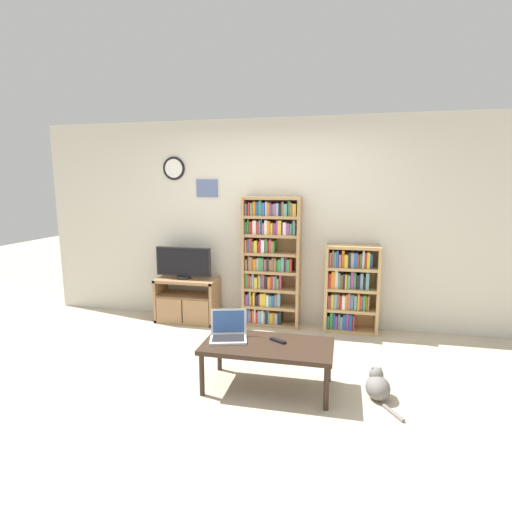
{
  "coord_description": "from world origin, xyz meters",
  "views": [
    {
      "loc": [
        0.92,
        -3.24,
        1.79
      ],
      "look_at": [
        -0.02,
        0.97,
        1.02
      ],
      "focal_mm": 28.0,
      "sensor_mm": 36.0,
      "label": 1
    }
  ],
  "objects_px": {
    "tv_stand": "(187,300)",
    "bookshelf_short": "(350,288)",
    "remote_near_laptop": "(278,341)",
    "television": "(183,263)",
    "cat": "(378,386)",
    "laptop": "(229,332)",
    "bookshelf_tall": "(269,261)",
    "coffee_table": "(268,348)"
  },
  "relations": [
    {
      "from": "coffee_table",
      "to": "television",
      "type": "bearing_deg",
      "value": 132.98
    },
    {
      "from": "television",
      "to": "bookshelf_tall",
      "type": "distance_m",
      "value": 1.12
    },
    {
      "from": "tv_stand",
      "to": "bookshelf_short",
      "type": "height_order",
      "value": "bookshelf_short"
    },
    {
      "from": "laptop",
      "to": "remote_near_laptop",
      "type": "bearing_deg",
      "value": -13.0
    },
    {
      "from": "coffee_table",
      "to": "remote_near_laptop",
      "type": "relative_size",
      "value": 7.1
    },
    {
      "from": "television",
      "to": "laptop",
      "type": "distance_m",
      "value": 1.82
    },
    {
      "from": "television",
      "to": "tv_stand",
      "type": "bearing_deg",
      "value": -1.1
    },
    {
      "from": "bookshelf_short",
      "to": "remote_near_laptop",
      "type": "distance_m",
      "value": 1.68
    },
    {
      "from": "television",
      "to": "laptop",
      "type": "xyz_separation_m",
      "value": [
        1.04,
        -1.47,
        -0.31
      ]
    },
    {
      "from": "bookshelf_tall",
      "to": "cat",
      "type": "bearing_deg",
      "value": -52.03
    },
    {
      "from": "television",
      "to": "coffee_table",
      "type": "xyz_separation_m",
      "value": [
        1.41,
        -1.52,
        -0.41
      ]
    },
    {
      "from": "laptop",
      "to": "coffee_table",
      "type": "bearing_deg",
      "value": -22.81
    },
    {
      "from": "coffee_table",
      "to": "bookshelf_tall",
      "type": "bearing_deg",
      "value": 100.25
    },
    {
      "from": "bookshelf_short",
      "to": "cat",
      "type": "bearing_deg",
      "value": -81.43
    },
    {
      "from": "laptop",
      "to": "television",
      "type": "bearing_deg",
      "value": 110.19
    },
    {
      "from": "tv_stand",
      "to": "remote_near_laptop",
      "type": "bearing_deg",
      "value": -44.9
    },
    {
      "from": "bookshelf_short",
      "to": "remote_near_laptop",
      "type": "relative_size",
      "value": 6.71
    },
    {
      "from": "bookshelf_tall",
      "to": "bookshelf_short",
      "type": "height_order",
      "value": "bookshelf_tall"
    },
    {
      "from": "tv_stand",
      "to": "bookshelf_short",
      "type": "bearing_deg",
      "value": 2.82
    },
    {
      "from": "television",
      "to": "laptop",
      "type": "height_order",
      "value": "television"
    },
    {
      "from": "tv_stand",
      "to": "bookshelf_short",
      "type": "distance_m",
      "value": 2.1
    },
    {
      "from": "bookshelf_tall",
      "to": "bookshelf_short",
      "type": "distance_m",
      "value": 1.04
    },
    {
      "from": "coffee_table",
      "to": "cat",
      "type": "height_order",
      "value": "coffee_table"
    },
    {
      "from": "cat",
      "to": "remote_near_laptop",
      "type": "bearing_deg",
      "value": 166.99
    },
    {
      "from": "coffee_table",
      "to": "laptop",
      "type": "height_order",
      "value": "laptop"
    },
    {
      "from": "laptop",
      "to": "tv_stand",
      "type": "bearing_deg",
      "value": 109.19
    },
    {
      "from": "remote_near_laptop",
      "to": "television",
      "type": "bearing_deg",
      "value": -103.22
    },
    {
      "from": "bookshelf_tall",
      "to": "coffee_table",
      "type": "distance_m",
      "value": 1.71
    },
    {
      "from": "bookshelf_tall",
      "to": "laptop",
      "type": "xyz_separation_m",
      "value": [
        -0.08,
        -1.57,
        -0.36
      ]
    },
    {
      "from": "laptop",
      "to": "remote_near_laptop",
      "type": "xyz_separation_m",
      "value": [
        0.45,
        0.02,
        -0.05
      ]
    },
    {
      "from": "coffee_table",
      "to": "laptop",
      "type": "bearing_deg",
      "value": 172.38
    },
    {
      "from": "television",
      "to": "remote_near_laptop",
      "type": "bearing_deg",
      "value": -44.17
    },
    {
      "from": "tv_stand",
      "to": "coffee_table",
      "type": "relative_size",
      "value": 0.71
    },
    {
      "from": "television",
      "to": "cat",
      "type": "bearing_deg",
      "value": -32.11
    },
    {
      "from": "television",
      "to": "bookshelf_short",
      "type": "bearing_deg",
      "value": 2.75
    },
    {
      "from": "tv_stand",
      "to": "laptop",
      "type": "relative_size",
      "value": 2.09
    },
    {
      "from": "tv_stand",
      "to": "coffee_table",
      "type": "distance_m",
      "value": 2.05
    },
    {
      "from": "tv_stand",
      "to": "remote_near_laptop",
      "type": "relative_size",
      "value": 5.01
    },
    {
      "from": "tv_stand",
      "to": "remote_near_laptop",
      "type": "height_order",
      "value": "tv_stand"
    },
    {
      "from": "cat",
      "to": "bookshelf_short",
      "type": "bearing_deg",
      "value": 87.53
    },
    {
      "from": "bookshelf_short",
      "to": "laptop",
      "type": "height_order",
      "value": "bookshelf_short"
    },
    {
      "from": "coffee_table",
      "to": "remote_near_laptop",
      "type": "height_order",
      "value": "remote_near_laptop"
    }
  ]
}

